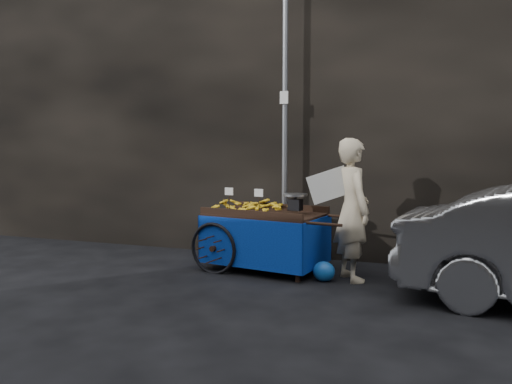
% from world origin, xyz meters
% --- Properties ---
extents(ground, '(80.00, 80.00, 0.00)m').
position_xyz_m(ground, '(0.00, 0.00, 0.00)').
color(ground, black).
rests_on(ground, ground).
extents(building_wall, '(13.50, 2.00, 5.00)m').
position_xyz_m(building_wall, '(0.39, 2.60, 2.50)').
color(building_wall, black).
rests_on(building_wall, ground).
extents(street_pole, '(0.12, 0.10, 4.00)m').
position_xyz_m(street_pole, '(0.30, 1.30, 2.01)').
color(street_pole, slate).
rests_on(street_pole, ground).
extents(banana_cart, '(2.24, 1.30, 1.15)m').
position_xyz_m(banana_cart, '(0.15, 0.71, 0.71)').
color(banana_cart, black).
rests_on(banana_cart, ground).
extents(vendor, '(0.91, 0.78, 1.80)m').
position_xyz_m(vendor, '(1.40, 0.55, 0.90)').
color(vendor, tan).
rests_on(vendor, ground).
extents(plastic_bag, '(0.28, 0.23, 0.25)m').
position_xyz_m(plastic_bag, '(1.09, 0.35, 0.13)').
color(plastic_bag, '#1757B2').
rests_on(plastic_bag, ground).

